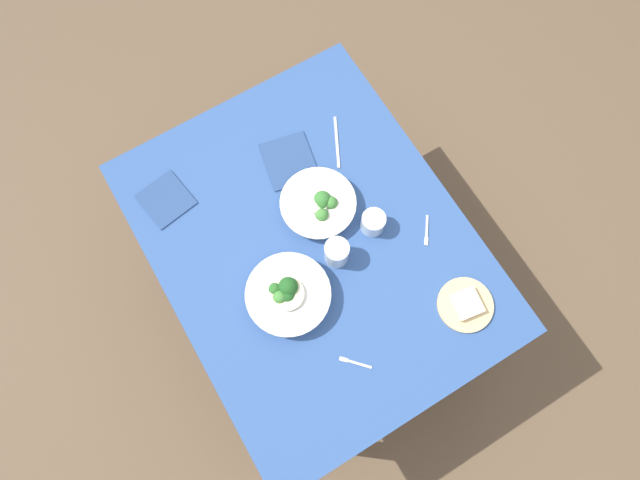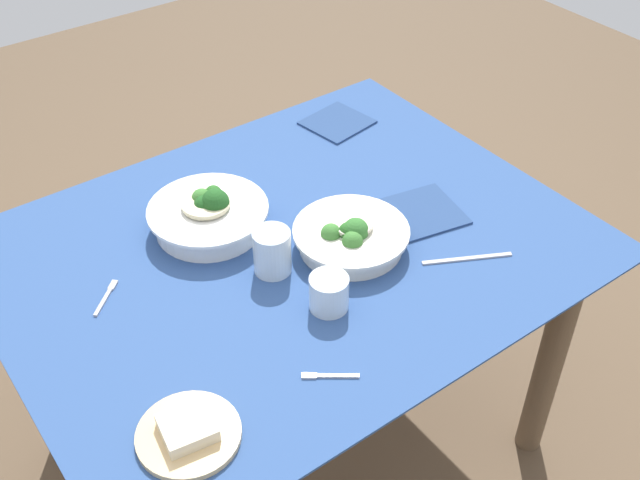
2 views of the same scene
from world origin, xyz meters
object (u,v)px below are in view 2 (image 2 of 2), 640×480
Objects in this scene: broccoli_bowl_near at (209,215)px; fork_by_near_bowl at (107,296)px; table_knife_left at (467,259)px; napkin_folded_lower at (419,213)px; water_glass_center at (272,252)px; water_glass_side at (329,293)px; bread_side_plate at (188,432)px; fork_by_far_bowl at (327,376)px; broccoli_bowl_far at (351,237)px; napkin_folded_upper at (337,122)px.

broccoli_bowl_near reaches higher than fork_by_near_bowl.
napkin_folded_lower reaches higher than table_knife_left.
water_glass_side is (-0.03, 0.16, -0.01)m from water_glass_center.
bread_side_plate is 0.28m from fork_by_far_bowl.
table_knife_left is at bearing 134.62° from broccoli_bowl_far.
table_knife_left is at bearing 79.44° from napkin_folded_upper.
broccoli_bowl_near reaches higher than napkin_folded_lower.
bread_side_plate is 1.80× the size of water_glass_center.
broccoli_bowl_far is 0.33m from broccoli_bowl_near.
napkin_folded_upper reaches higher than table_knife_left.
water_glass_side is (-0.07, 0.37, 0.00)m from broccoli_bowl_near.
fork_by_far_bowl is 0.57× the size of napkin_folded_upper.
water_glass_side reaches higher than bread_side_plate.
bread_side_plate is at bearing 56.30° from broccoli_bowl_near.
napkin_folded_upper is 0.45m from napkin_folded_lower.
napkin_folded_upper is (-0.45, -0.56, -0.04)m from water_glass_side.
fork_by_far_bowl is (0.26, 0.27, -0.03)m from broccoli_bowl_far.
water_glass_center is 1.25× the size of water_glass_side.
water_glass_center reaches higher than broccoli_bowl_far.
napkin_folded_lower is at bearing -162.45° from bread_side_plate.
bread_side_plate is at bearing 37.61° from water_glass_center.
broccoli_bowl_near is 0.21m from water_glass_center.
broccoli_bowl_near reaches higher than broccoli_bowl_far.
napkin_folded_upper is at bearing -140.16° from water_glass_center.
water_glass_center is 0.36m from fork_by_near_bowl.
broccoli_bowl_near is at bearing -58.65° from fork_by_far_bowl.
table_knife_left is 1.25× the size of napkin_folded_upper.
water_glass_side is at bearing 100.36° from water_glass_center.
broccoli_bowl_near is at bearing -123.70° from bread_side_plate.
water_glass_center is 0.50× the size of table_knife_left.
fork_by_near_bowl is 0.78m from table_knife_left.
broccoli_bowl_near reaches higher than napkin_folded_upper.
water_glass_center reaches higher than water_glass_side.
broccoli_bowl_near is 0.37m from water_glass_side.
water_glass_center reaches higher than napkin_folded_lower.
bread_side_plate is 1.07m from napkin_folded_upper.
water_glass_side is 0.40× the size of table_knife_left.
fork_by_far_bowl is (0.05, 0.51, -0.03)m from broccoli_bowl_near.
napkin_folded_upper reaches higher than fork_by_near_bowl.
fork_by_near_bowl is at bearing 179.96° from table_knife_left.
water_glass_side is (0.15, 0.12, 0.01)m from broccoli_bowl_far.
fork_by_near_bowl is at bearing 18.28° from napkin_folded_upper.
water_glass_center reaches higher than fork_by_far_bowl.
bread_side_plate reaches higher than table_knife_left.
napkin_folded_upper reaches higher than fork_by_far_bowl.
fork_by_far_bowl is (-0.27, 0.03, -0.01)m from bread_side_plate.
broccoli_bowl_far is 0.59m from bread_side_plate.
bread_side_plate is 0.72m from table_knife_left.
water_glass_center is (-0.04, 0.21, 0.01)m from broccoli_bowl_near.
napkin_folded_lower is at bearing -56.71° from fork_by_near_bowl.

